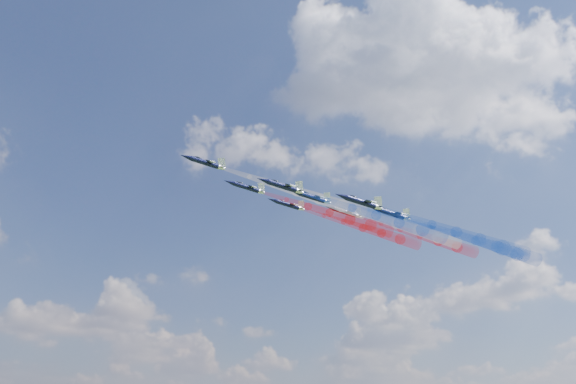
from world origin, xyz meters
TOP-DOWN VIEW (x-y plane):
  - jet_lead at (4.49, 20.56)m, footprint 12.49×11.13m
  - trail_lead at (24.65, 14.54)m, footprint 33.20×13.68m
  - jet_inner_left at (13.38, 5.31)m, footprint 12.49×11.13m
  - trail_inner_left at (33.54, -0.72)m, footprint 33.20×13.68m
  - jet_inner_right at (19.36, 26.35)m, footprint 12.49×11.13m
  - trail_inner_right at (39.52, 20.33)m, footprint 33.20×13.68m
  - jet_outer_left at (20.86, -9.07)m, footprint 12.49×11.13m
  - trail_outer_left at (41.02, -15.09)m, footprint 33.20×13.68m
  - jet_center_third at (27.08, 12.22)m, footprint 12.49×11.13m
  - trail_center_third at (47.24, 6.20)m, footprint 33.20×13.68m
  - jet_outer_right at (35.72, 31.60)m, footprint 12.49×11.13m
  - trail_outer_right at (55.88, 25.58)m, footprint 33.20×13.68m
  - jet_rear_left at (36.89, -1.91)m, footprint 12.49×11.13m
  - trail_rear_left at (57.06, -7.94)m, footprint 33.20×13.68m
  - jet_rear_right at (44.17, 19.92)m, footprint 12.49×11.13m
  - trail_rear_right at (64.33, 13.90)m, footprint 33.20×13.68m

SIDE VIEW (x-z plane):
  - trail_outer_left at x=41.02m, z-range 130.60..140.76m
  - trail_rear_left at x=57.06m, z-range 132.94..143.10m
  - jet_outer_left at x=20.86m, z-range 136.15..142.82m
  - trail_inner_left at x=33.54m, z-range 135.98..146.14m
  - jet_rear_left at x=36.89m, z-range 138.48..145.15m
  - trail_center_third at x=47.24m, z-range 138.15..148.31m
  - trail_rear_right at x=64.33m, z-range 139.72..149.88m
  - jet_inner_left at x=13.38m, z-range 141.52..148.19m
  - jet_center_third at x=27.08m, z-range 143.69..150.36m
  - trail_inner_right at x=39.52m, z-range 142.54..152.70m
  - trail_outer_right at x=55.88m, z-range 142.79..152.95m
  - trail_lead at x=24.65m, z-range 143.40..153.56m
  - jet_rear_right at x=44.17m, z-range 145.27..151.94m
  - jet_inner_right at x=19.36m, z-range 148.09..154.76m
  - jet_outer_right at x=35.72m, z-range 148.33..155.00m
  - jet_lead at x=4.49m, z-range 148.94..155.61m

